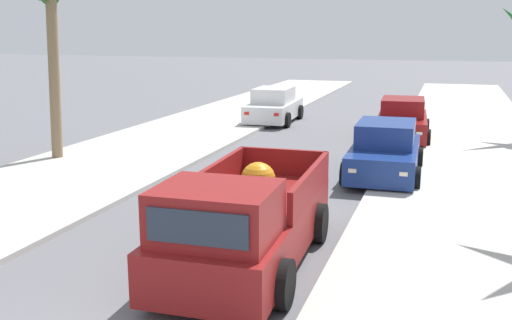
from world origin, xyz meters
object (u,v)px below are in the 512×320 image
object	(u,v)px
pickup_truck	(245,224)
car_left_near	(402,121)
car_right_mid	(385,151)
car_left_mid	(274,106)

from	to	relation	value
pickup_truck	car_left_near	bearing A→B (deg)	83.42
car_right_mid	pickup_truck	bearing A→B (deg)	-101.99
pickup_truck	car_left_mid	size ratio (longest dim) A/B	1.22
pickup_truck	car_right_mid	bearing A→B (deg)	78.01
car_left_near	car_right_mid	world-z (taller)	same
car_left_near	pickup_truck	bearing A→B (deg)	-96.58
pickup_truck	car_right_mid	size ratio (longest dim) A/B	1.23
car_left_near	car_left_mid	bearing A→B (deg)	155.71
car_left_near	car_right_mid	bearing A→B (deg)	-89.85
car_left_mid	car_right_mid	distance (m)	10.41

